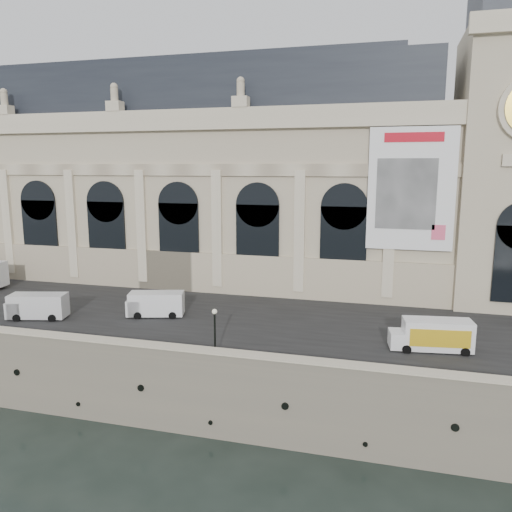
# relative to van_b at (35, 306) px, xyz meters

# --- Properties ---
(ground) EXTENTS (260.00, 260.00, 0.00)m
(ground) POSITION_rel_van_b_xyz_m (13.65, -7.24, -7.32)
(ground) COLOR black
(ground) RESTS_ON ground
(quay) EXTENTS (160.00, 70.00, 6.00)m
(quay) POSITION_rel_van_b_xyz_m (13.65, 27.76, -4.32)
(quay) COLOR #786F5C
(quay) RESTS_ON ground
(street) EXTENTS (160.00, 24.00, 0.06)m
(street) POSITION_rel_van_b_xyz_m (13.65, 6.76, -1.29)
(street) COLOR #2D2D2D
(street) RESTS_ON quay
(parapet) EXTENTS (160.00, 1.40, 1.21)m
(parapet) POSITION_rel_van_b_xyz_m (13.65, -6.64, -0.71)
(parapet) COLOR #786F5C
(parapet) RESTS_ON quay
(museum) EXTENTS (69.00, 18.70, 29.10)m
(museum) POSITION_rel_van_b_xyz_m (7.67, 23.62, 12.40)
(museum) COLOR #C2B795
(museum) RESTS_ON quay
(van_b) EXTENTS (6.18, 3.56, 2.59)m
(van_b) POSITION_rel_van_b_xyz_m (0.00, 0.00, 0.00)
(van_b) COLOR silver
(van_b) RESTS_ON quay
(van_c) EXTENTS (6.13, 3.66, 2.56)m
(van_c) POSITION_rel_van_b_xyz_m (11.28, 3.91, -0.01)
(van_c) COLOR white
(van_c) RESTS_ON quay
(box_truck) EXTENTS (6.95, 3.13, 2.71)m
(box_truck) POSITION_rel_van_b_xyz_m (38.53, 1.12, 0.04)
(box_truck) COLOR white
(box_truck) RESTS_ON quay
(lamp_right) EXTENTS (0.42, 0.42, 4.11)m
(lamp_right) POSITION_rel_van_b_xyz_m (21.36, -5.19, 0.72)
(lamp_right) COLOR black
(lamp_right) RESTS_ON quay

